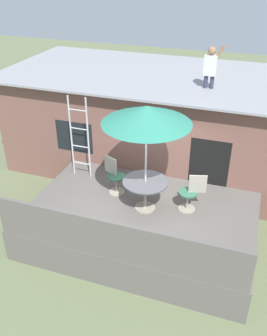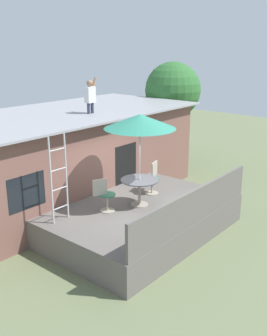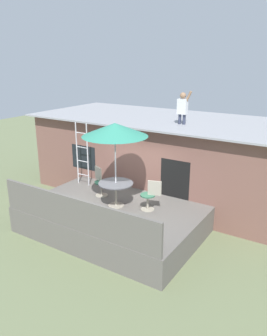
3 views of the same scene
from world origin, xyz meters
TOP-DOWN VIEW (x-y plane):
  - ground_plane at (0.00, 0.00)m, footprint 40.00×40.00m
  - house at (0.00, 3.60)m, footprint 10.50×4.50m
  - deck at (0.00, 0.00)m, footprint 5.23×3.55m
  - deck_railing at (0.00, -1.73)m, footprint 5.13×0.08m
  - patio_table at (0.05, 0.06)m, footprint 1.04×1.04m
  - patio_umbrella at (0.05, 0.06)m, footprint 1.90×1.90m
  - step_ladder at (-2.00, 0.96)m, footprint 0.52×0.04m
  - person_figure at (0.89, 2.76)m, footprint 0.47×0.20m
  - patio_chair_left at (-0.88, 0.50)m, footprint 0.59×0.44m
  - patio_chair_right at (1.06, 0.37)m, footprint 0.61×0.44m

SIDE VIEW (x-z plane):
  - ground_plane at x=0.00m, z-range 0.00..0.00m
  - deck at x=0.00m, z-range 0.00..0.80m
  - deck_railing at x=0.00m, z-range 0.80..1.70m
  - patio_chair_left at x=-0.88m, z-range 0.80..1.72m
  - patio_chair_right at x=1.06m, z-range 0.80..1.72m
  - patio_table at x=0.05m, z-range 1.01..1.76m
  - house at x=0.00m, z-range 0.01..2.96m
  - step_ladder at x=-2.00m, z-range 0.80..3.00m
  - patio_umbrella at x=0.05m, z-range 1.88..4.42m
  - person_figure at x=0.89m, z-range 3.01..4.12m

